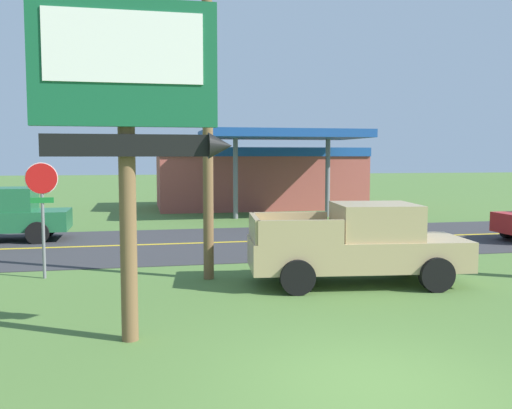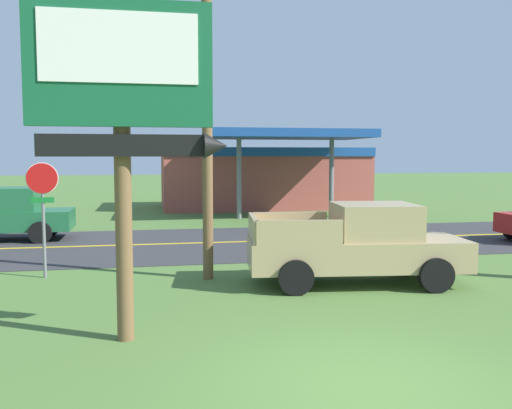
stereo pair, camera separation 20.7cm
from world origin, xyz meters
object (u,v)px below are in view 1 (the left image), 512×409
object	(u,v)px
stop_sign	(42,199)
pickup_tan_parked_on_lawn	(359,244)
motel_sign	(130,101)
utility_pole	(207,69)
gas_station	(259,176)

from	to	relation	value
stop_sign	pickup_tan_parked_on_lawn	distance (m)	8.00
motel_sign	utility_pole	distance (m)	5.15
motel_sign	stop_sign	distance (m)	6.31
utility_pole	pickup_tan_parked_on_lawn	distance (m)	5.70
stop_sign	pickup_tan_parked_on_lawn	world-z (taller)	stop_sign
motel_sign	utility_pole	size ratio (longest dim) A/B	0.59
motel_sign	gas_station	size ratio (longest dim) A/B	0.49
utility_pole	gas_station	size ratio (longest dim) A/B	0.83
pickup_tan_parked_on_lawn	utility_pole	bearing A→B (deg)	160.07
gas_station	pickup_tan_parked_on_lawn	distance (m)	20.59
stop_sign	utility_pole	world-z (taller)	utility_pole
motel_sign	pickup_tan_parked_on_lawn	world-z (taller)	motel_sign
motel_sign	stop_sign	size ratio (longest dim) A/B	2.00
motel_sign	utility_pole	xyz separation A→B (m)	(1.81, 4.66, 1.26)
gas_station	pickup_tan_parked_on_lawn	size ratio (longest dim) A/B	2.23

